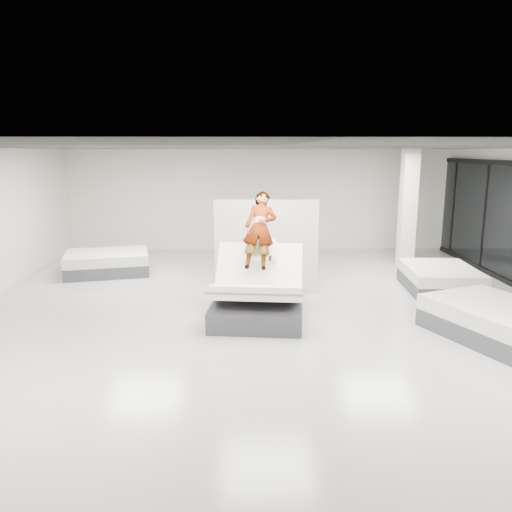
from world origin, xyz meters
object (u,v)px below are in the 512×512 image
Objects in this scene: person at (260,244)px; remote at (270,258)px; divider_panel at (266,247)px; flat_bed_left_far at (107,263)px; hero_bed at (258,295)px; flat_bed_right_far at (440,279)px; flat_bed_right_near at (496,321)px; column at (408,209)px.

remote is (0.18, -0.37, -0.19)m from person.
divider_panel is (-0.00, 1.77, -0.13)m from remote.
hero_bed is at bearing -42.90° from flat_bed_left_far.
hero_bed is 1.15× the size of flat_bed_right_far.
flat_bed_left_far is at bearing 144.47° from remote.
hero_bed is 4.21m from flat_bed_right_near.
flat_bed_right_near reaches higher than flat_bed_right_far.
flat_bed_left_far is (-3.86, 3.58, -0.16)m from hero_bed.
column reaches higher than flat_bed_right_far.
flat_bed_right_far is at bearing 31.06° from remote.
flat_bed_right_near is at bearing -14.07° from person.
column reaches higher than hero_bed.
person reaches higher than remote.
flat_bed_right_far is (3.99, 1.86, -0.90)m from remote.
flat_bed_right_near is (3.83, -1.10, -0.88)m from remote.
divider_panel is 0.72× the size of column.
divider_panel reaches higher than hero_bed.
remote is at bearing 163.93° from flat_bed_right_near.
person is 1.44m from divider_panel.
flat_bed_right_near is 9.21m from flat_bed_left_far.
hero_bed is at bearing -95.74° from divider_panel.
person is 0.72× the size of divider_panel.
remote is at bearing -88.57° from divider_panel.
person is (0.04, 0.33, 0.93)m from hero_bed.
hero_bed is at bearing 164.25° from flat_bed_right_near.
flat_bed_left_far is at bearing 146.25° from person.
person is 5.72m from column.
remote is at bearing -57.85° from person.
flat_bed_right_far is (4.17, 1.48, -1.09)m from person.
person reaches higher than hero_bed.
column is (4.14, 3.95, 0.23)m from person.
flat_bed_left_far is (-7.91, 4.73, -0.01)m from flat_bed_right_near.
column is at bearing 53.65° from remote.
divider_panel is 4.74m from column.
divider_panel is 4.85m from flat_bed_right_near.
divider_panel reaches higher than flat_bed_left_far.
hero_bed is 17.03× the size of remote.
column is at bearing 88.71° from flat_bed_right_near.
person is at bearing -160.41° from flat_bed_right_far.
divider_panel is 4.07m from flat_bed_right_far.
divider_panel is at bearing -147.13° from column.
divider_panel is at bearing 96.18° from remote.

